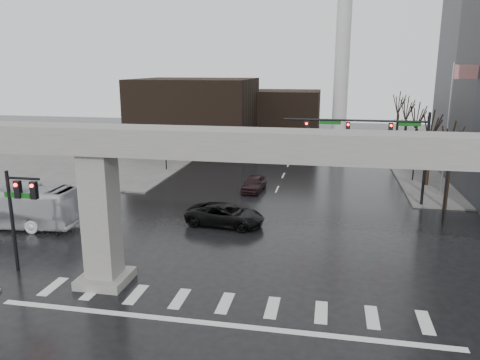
{
  "coord_description": "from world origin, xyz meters",
  "views": [
    {
      "loc": [
        4.83,
        -21.95,
        11.65
      ],
      "look_at": [
        -0.76,
        6.87,
        4.5
      ],
      "focal_mm": 35.0,
      "sensor_mm": 36.0,
      "label": 1
    }
  ],
  "objects": [
    {
      "name": "tree_right_2",
      "position": [
        14.53,
        34.02,
        2.91
      ],
      "size": [
        1.1,
        1.63,
        7.85
      ],
      "color": "black",
      "rests_on": "ground"
    },
    {
      "name": "lamp_left_0",
      "position": [
        -13.5,
        14.0,
        3.47
      ],
      "size": [
        1.22,
        0.32,
        5.11
      ],
      "color": "black",
      "rests_on": "ground"
    },
    {
      "name": "signal_mast_arm",
      "position": [
        8.99,
        18.8,
        5.83
      ],
      "size": [
        12.12,
        0.43,
        8.0
      ],
      "color": "black",
      "rests_on": "ground"
    },
    {
      "name": "tree_right_0",
      "position": [
        14.53,
        18.02,
        2.79
      ],
      "size": [
        1.09,
        1.58,
        7.5
      ],
      "color": "black",
      "rests_on": "ground"
    },
    {
      "name": "tree_right_1",
      "position": [
        14.53,
        26.02,
        2.85
      ],
      "size": [
        1.09,
        1.61,
        7.67
      ],
      "color": "black",
      "rests_on": "ground"
    },
    {
      "name": "lamp_left_1",
      "position": [
        -13.5,
        28.0,
        3.47
      ],
      "size": [
        1.22,
        0.32,
        5.11
      ],
      "color": "black",
      "rests_on": "ground"
    },
    {
      "name": "pickup_truck",
      "position": [
        -2.63,
        10.64,
        0.82
      ],
      "size": [
        6.18,
        3.4,
        1.64
      ],
      "primitive_type": "imported",
      "rotation": [
        0.0,
        0.0,
        1.45
      ],
      "color": "black",
      "rests_on": "ground"
    },
    {
      "name": "lamp_right_2",
      "position": [
        13.5,
        42.0,
        3.47
      ],
      "size": [
        1.22,
        0.32,
        5.11
      ],
      "color": "black",
      "rests_on": "ground"
    },
    {
      "name": "signal_left_pole",
      "position": [
        -12.25,
        0.5,
        4.07
      ],
      "size": [
        2.3,
        0.3,
        6.0
      ],
      "color": "black",
      "rests_on": "ground"
    },
    {
      "name": "tree_right_3",
      "position": [
        14.53,
        42.02,
        2.98
      ],
      "size": [
        1.11,
        1.66,
        8.02
      ],
      "color": "black",
      "rests_on": "ground"
    },
    {
      "name": "elevated_guideway",
      "position": [
        1.26,
        0.0,
        6.88
      ],
      "size": [
        48.0,
        2.6,
        8.7
      ],
      "color": "#98948F",
      "rests_on": "ground"
    },
    {
      "name": "building_far_left",
      "position": [
        -14.0,
        42.0,
        5.0
      ],
      "size": [
        16.0,
        14.0,
        10.0
      ],
      "primitive_type": "cube",
      "color": "black",
      "rests_on": "ground"
    },
    {
      "name": "lamp_right_0",
      "position": [
        13.5,
        14.0,
        3.47
      ],
      "size": [
        1.22,
        0.32,
        5.11
      ],
      "color": "black",
      "rests_on": "ground"
    },
    {
      "name": "far_car",
      "position": [
        -2.12,
        20.91,
        0.74
      ],
      "size": [
        2.15,
        4.5,
        1.49
      ],
      "primitive_type": "imported",
      "rotation": [
        0.0,
        0.0,
        -0.09
      ],
      "color": "black",
      "rests_on": "ground"
    },
    {
      "name": "lamp_right_1",
      "position": [
        13.5,
        28.0,
        3.47
      ],
      "size": [
        1.22,
        0.32,
        5.11
      ],
      "color": "black",
      "rests_on": "ground"
    },
    {
      "name": "smokestack",
      "position": [
        6.0,
        46.0,
        13.35
      ],
      "size": [
        3.6,
        3.6,
        30.0
      ],
      "color": "silver",
      "rests_on": "ground"
    },
    {
      "name": "sidewalk_nw",
      "position": [
        -26.0,
        36.0,
        0.07
      ],
      "size": [
        28.0,
        36.0,
        0.15
      ],
      "primitive_type": "cube",
      "color": "slate",
      "rests_on": "ground"
    },
    {
      "name": "flagpole_assembly",
      "position": [
        15.29,
        22.0,
        7.53
      ],
      "size": [
        2.06,
        0.12,
        12.0
      ],
      "color": "silver",
      "rests_on": "ground"
    },
    {
      "name": "building_far_mid",
      "position": [
        -2.0,
        52.0,
        4.0
      ],
      "size": [
        10.0,
        10.0,
        8.0
      ],
      "primitive_type": "cube",
      "color": "black",
      "rests_on": "ground"
    },
    {
      "name": "city_bus",
      "position": [
        -18.88,
        7.34,
        1.61
      ],
      "size": [
        11.64,
        3.09,
        3.22
      ],
      "primitive_type": "imported",
      "rotation": [
        0.0,
        0.0,
        1.6
      ],
      "color": "silver",
      "rests_on": "ground"
    },
    {
      "name": "tree_right_4",
      "position": [
        14.53,
        50.02,
        3.04
      ],
      "size": [
        1.12,
        1.69,
        8.19
      ],
      "color": "black",
      "rests_on": "ground"
    },
    {
      "name": "ground",
      "position": [
        0.0,
        0.0,
        0.0
      ],
      "size": [
        160.0,
        160.0,
        0.0
      ],
      "primitive_type": "plane",
      "color": "black",
      "rests_on": "ground"
    },
    {
      "name": "lamp_left_2",
      "position": [
        -13.5,
        42.0,
        3.47
      ],
      "size": [
        1.22,
        0.32,
        5.11
      ],
      "color": "black",
      "rests_on": "ground"
    }
  ]
}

